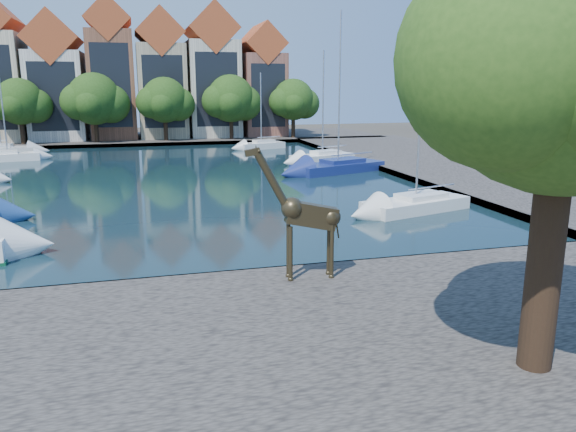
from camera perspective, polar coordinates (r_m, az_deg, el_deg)
ground at (r=20.73m, az=-10.17°, el=-7.09°), size 160.00×160.00×0.00m
water_basin at (r=44.01m, az=-12.96°, el=3.62°), size 38.00×50.00×0.08m
near_quay at (r=14.26m, az=-7.62°, el=-15.71°), size 50.00×14.00×0.50m
far_quay at (r=75.74m, az=-13.99°, el=7.63°), size 60.00×16.00×0.50m
right_quay at (r=51.30m, az=16.24°, el=4.99°), size 14.00×52.00×0.50m
plane_tree at (r=13.81m, az=26.89°, el=14.13°), size 8.32×6.40×10.62m
townhouse_west_inner at (r=75.94m, az=-22.42°, el=12.42°), size 6.43×9.18×15.15m
townhouse_center at (r=75.45m, az=-17.46°, el=13.58°), size 5.44×9.18×16.93m
townhouse_east_inner at (r=75.48m, az=-12.75°, el=13.37°), size 5.94×9.18×15.79m
townhouse_east_mid at (r=76.06m, az=-7.73°, el=13.84°), size 6.43×9.18×16.65m
townhouse_east_end at (r=77.17m, az=-2.79°, el=13.19°), size 5.44×9.18×14.43m
far_tree_west at (r=71.04m, az=-25.55°, el=10.31°), size 6.76×5.20×7.36m
far_tree_mid_west at (r=70.07m, az=-19.01°, el=11.02°), size 7.80×6.00×8.00m
far_tree_mid_east at (r=70.02m, az=-12.35°, el=11.29°), size 7.02×5.40×7.52m
far_tree_east at (r=70.88m, az=-5.75°, el=11.63°), size 7.54×5.80×7.84m
far_tree_far_east at (r=72.61m, az=0.61°, el=11.60°), size 6.76×5.20×7.36m
giraffe_statue at (r=19.22m, az=1.68°, el=0.12°), size 3.23×0.65×4.61m
sailboat_left_d at (r=59.37m, az=-26.57°, el=5.57°), size 5.72×2.76×9.70m
sailboat_left_e at (r=65.16m, az=-27.11°, el=6.10°), size 6.49×2.39×10.62m
sailboat_right_a at (r=32.73m, az=12.84°, el=1.42°), size 6.82×3.99×10.38m
sailboat_right_b at (r=46.56m, az=5.10°, el=5.19°), size 8.35×5.22×12.67m
sailboat_right_c at (r=52.13m, az=3.51°, el=6.09°), size 6.37×3.93×10.01m
sailboat_right_d at (r=63.47m, az=-2.73°, el=7.32°), size 5.56×3.33×8.31m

